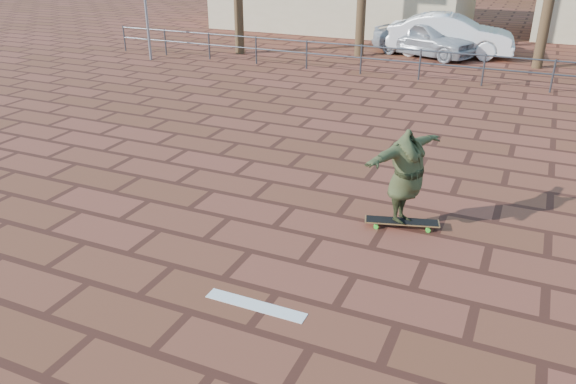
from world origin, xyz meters
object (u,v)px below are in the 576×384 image
object	(u,v)px
longboard	(402,222)
car_white	(451,35)
car_silver	(424,38)
skateboarder	(406,177)

from	to	relation	value
longboard	car_white	xyz separation A→B (m)	(-1.71, 14.80, 0.69)
longboard	car_white	bearing A→B (deg)	80.64
car_silver	skateboarder	bearing A→B (deg)	-150.97
longboard	skateboarder	world-z (taller)	skateboarder
longboard	car_silver	world-z (taller)	car_silver
longboard	car_white	distance (m)	14.91
car_white	longboard	bearing A→B (deg)	-178.89
car_silver	car_white	size ratio (longest dim) A/B	0.85
longboard	car_silver	size ratio (longest dim) A/B	0.30
longboard	skateboarder	size ratio (longest dim) A/B	0.64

